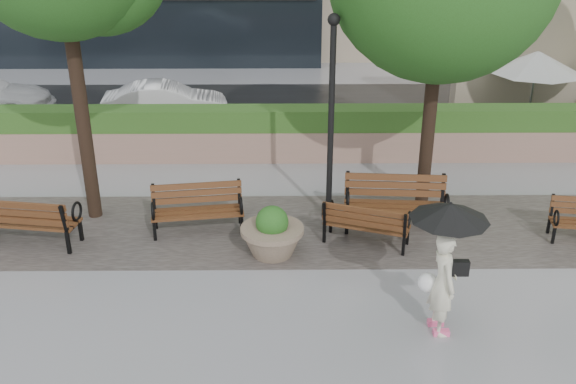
{
  "coord_description": "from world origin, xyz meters",
  "views": [
    {
      "loc": [
        -0.58,
        -8.54,
        6.0
      ],
      "look_at": [
        -0.47,
        2.38,
        1.1
      ],
      "focal_mm": 40.0,
      "sensor_mm": 36.0,
      "label": 1
    }
  ],
  "objects_px": {
    "bench_0": "(30,230)",
    "planter_left": "(272,236)",
    "car_right": "(166,103)",
    "bench_3": "(395,214)",
    "bench_2": "(366,232)",
    "lamppost": "(331,134)",
    "pedestrian": "(445,256)",
    "bench_1": "(198,219)"
  },
  "relations": [
    {
      "from": "pedestrian",
      "to": "bench_1",
      "type": "bearing_deg",
      "value": 44.3
    },
    {
      "from": "planter_left",
      "to": "bench_3",
      "type": "bearing_deg",
      "value": 22.78
    },
    {
      "from": "bench_0",
      "to": "bench_2",
      "type": "distance_m",
      "value": 6.46
    },
    {
      "from": "bench_1",
      "to": "bench_0",
      "type": "bearing_deg",
      "value": -179.16
    },
    {
      "from": "bench_1",
      "to": "bench_3",
      "type": "height_order",
      "value": "bench_3"
    },
    {
      "from": "bench_0",
      "to": "pedestrian",
      "type": "relative_size",
      "value": 0.93
    },
    {
      "from": "bench_2",
      "to": "pedestrian",
      "type": "height_order",
      "value": "pedestrian"
    },
    {
      "from": "planter_left",
      "to": "car_right",
      "type": "relative_size",
      "value": 0.32
    },
    {
      "from": "lamppost",
      "to": "planter_left",
      "type": "bearing_deg",
      "value": -126.34
    },
    {
      "from": "bench_0",
      "to": "planter_left",
      "type": "bearing_deg",
      "value": -176.46
    },
    {
      "from": "bench_3",
      "to": "planter_left",
      "type": "bearing_deg",
      "value": -152.73
    },
    {
      "from": "bench_2",
      "to": "bench_3",
      "type": "distance_m",
      "value": 0.91
    },
    {
      "from": "bench_2",
      "to": "car_right",
      "type": "bearing_deg",
      "value": -36.6
    },
    {
      "from": "bench_0",
      "to": "bench_2",
      "type": "xyz_separation_m",
      "value": [
        6.46,
        -0.05,
        -0.04
      ]
    },
    {
      "from": "car_right",
      "to": "bench_3",
      "type": "bearing_deg",
      "value": -147.52
    },
    {
      "from": "bench_0",
      "to": "bench_1",
      "type": "bearing_deg",
      "value": -162.2
    },
    {
      "from": "pedestrian",
      "to": "planter_left",
      "type": "bearing_deg",
      "value": 40.97
    },
    {
      "from": "car_right",
      "to": "bench_2",
      "type": "bearing_deg",
      "value": -153.15
    },
    {
      "from": "bench_1",
      "to": "bench_3",
      "type": "distance_m",
      "value": 3.94
    },
    {
      "from": "lamppost",
      "to": "pedestrian",
      "type": "distance_m",
      "value": 4.2
    },
    {
      "from": "bench_3",
      "to": "pedestrian",
      "type": "distance_m",
      "value": 3.51
    },
    {
      "from": "bench_3",
      "to": "lamppost",
      "type": "height_order",
      "value": "lamppost"
    },
    {
      "from": "lamppost",
      "to": "pedestrian",
      "type": "bearing_deg",
      "value": -69.93
    },
    {
      "from": "bench_3",
      "to": "car_right",
      "type": "height_order",
      "value": "car_right"
    },
    {
      "from": "planter_left",
      "to": "car_right",
      "type": "distance_m",
      "value": 8.73
    },
    {
      "from": "bench_0",
      "to": "planter_left",
      "type": "relative_size",
      "value": 1.69
    },
    {
      "from": "planter_left",
      "to": "bench_0",
      "type": "bearing_deg",
      "value": 174.53
    },
    {
      "from": "bench_2",
      "to": "pedestrian",
      "type": "xyz_separation_m",
      "value": [
        0.79,
        -2.73,
        1.04
      ]
    },
    {
      "from": "bench_1",
      "to": "planter_left",
      "type": "xyz_separation_m",
      "value": [
        1.49,
        -0.94,
        0.1
      ]
    },
    {
      "from": "bench_2",
      "to": "planter_left",
      "type": "height_order",
      "value": "planter_left"
    },
    {
      "from": "bench_2",
      "to": "planter_left",
      "type": "bearing_deg",
      "value": 32.38
    },
    {
      "from": "bench_2",
      "to": "pedestrian",
      "type": "relative_size",
      "value": 0.81
    },
    {
      "from": "bench_3",
      "to": "car_right",
      "type": "relative_size",
      "value": 0.57
    },
    {
      "from": "bench_1",
      "to": "planter_left",
      "type": "relative_size",
      "value": 1.59
    },
    {
      "from": "bench_0",
      "to": "bench_2",
      "type": "relative_size",
      "value": 1.15
    },
    {
      "from": "bench_1",
      "to": "bench_2",
      "type": "distance_m",
      "value": 3.33
    },
    {
      "from": "lamppost",
      "to": "bench_0",
      "type": "bearing_deg",
      "value": -169.05
    },
    {
      "from": "bench_3",
      "to": "pedestrian",
      "type": "xyz_separation_m",
      "value": [
        0.14,
        -3.36,
        0.97
      ]
    },
    {
      "from": "planter_left",
      "to": "pedestrian",
      "type": "bearing_deg",
      "value": -42.11
    },
    {
      "from": "bench_1",
      "to": "car_right",
      "type": "height_order",
      "value": "car_right"
    },
    {
      "from": "bench_3",
      "to": "pedestrian",
      "type": "height_order",
      "value": "pedestrian"
    },
    {
      "from": "bench_3",
      "to": "planter_left",
      "type": "height_order",
      "value": "bench_3"
    }
  ]
}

